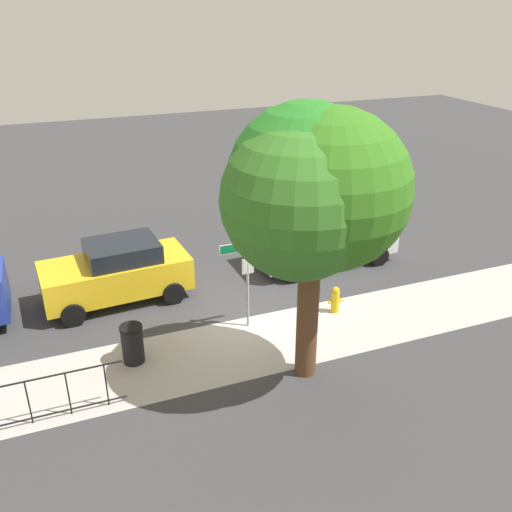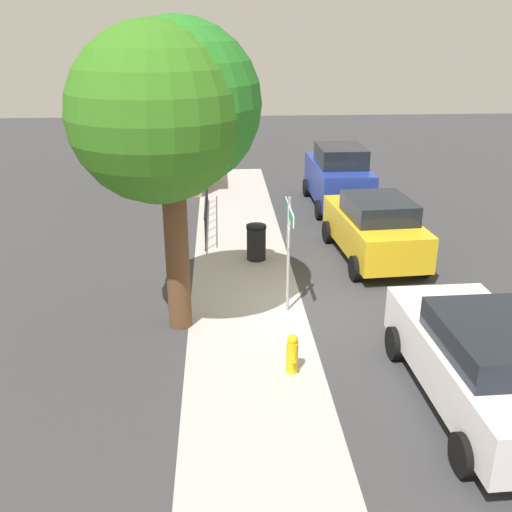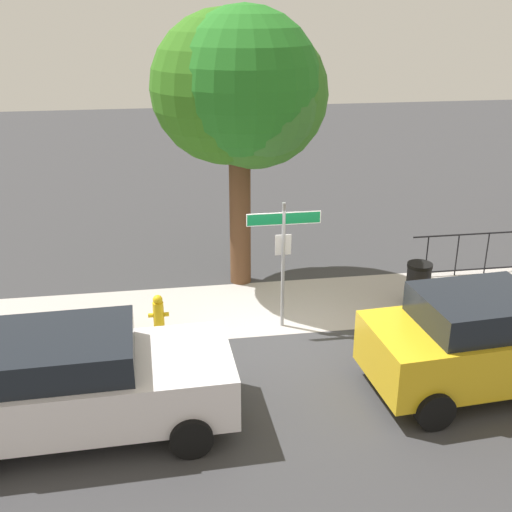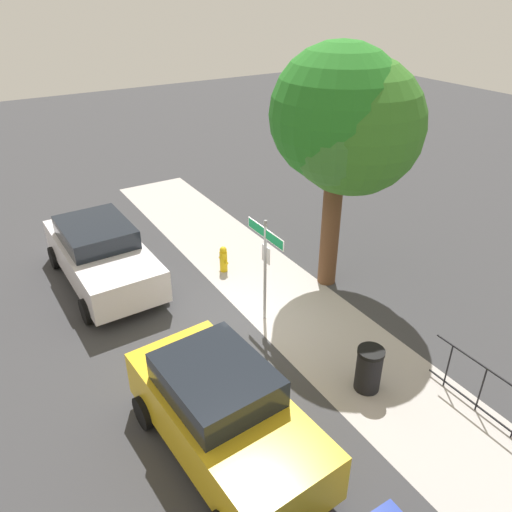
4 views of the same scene
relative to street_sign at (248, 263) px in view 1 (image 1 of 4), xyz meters
The scene contains 8 objects.
ground_plane 1.91m from the street_sign, 115.79° to the right, with size 60.00×60.00×0.00m, color #38383A.
sidewalk_strip 2.74m from the street_sign, 26.45° to the left, with size 24.00×2.60×0.00m, color #AFA8A4.
street_sign is the anchor object (origin of this frame).
shade_tree 3.56m from the street_sign, 100.10° to the left, with size 3.88×3.62×6.23m.
car_white 4.81m from the street_sign, 142.69° to the right, with size 4.69×2.25×1.66m.
car_yellow 4.13m from the street_sign, 42.34° to the right, with size 4.22×2.27×1.77m.
fire_hydrant 2.92m from the street_sign, behind, with size 0.42×0.22×0.78m.
trash_bin 3.44m from the street_sign, ahead, with size 0.55×0.55×0.98m.
Camera 1 is at (4.54, 12.21, 7.95)m, focal length 38.65 mm.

